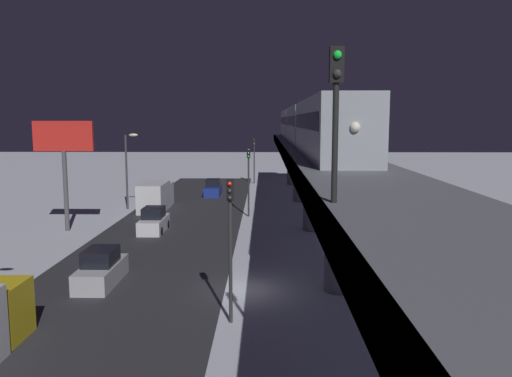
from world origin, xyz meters
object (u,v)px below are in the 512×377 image
at_px(sedan_silver, 101,270).
at_px(traffic_light_near, 230,230).
at_px(rail_signal, 336,98).
at_px(commercial_billboard, 64,147).
at_px(delivery_van, 156,196).
at_px(sedan_white, 154,222).
at_px(subway_train, 305,124).
at_px(traffic_light_far, 254,154).
at_px(traffic_light_mid, 249,172).
at_px(sedan_blue, 213,189).

height_order(sedan_silver, traffic_light_near, traffic_light_near).
bearing_deg(rail_signal, commercial_billboard, -57.06).
bearing_deg(delivery_van, rail_signal, 108.65).
xyz_separation_m(sedan_white, traffic_light_near, (-7.50, 19.00, 3.41)).
xyz_separation_m(subway_train, rail_signal, (2.02, 36.35, 0.95)).
distance_m(sedan_white, traffic_light_far, 33.22).
bearing_deg(traffic_light_mid, sedan_blue, -70.96).
bearing_deg(traffic_light_far, traffic_light_mid, 90.00).
relative_size(sedan_blue, traffic_light_near, 0.69).
distance_m(sedan_white, traffic_light_mid, 10.55).
relative_size(subway_train, sedan_silver, 11.91).
bearing_deg(delivery_van, traffic_light_near, 107.91).
distance_m(subway_train, commercial_billboard, 21.81).
height_order(traffic_light_near, commercial_billboard, commercial_billboard).
bearing_deg(traffic_light_near, sedan_silver, -35.83).
bearing_deg(traffic_light_mid, sedan_white, 41.32).
bearing_deg(traffic_light_mid, commercial_billboard, 23.99).
bearing_deg(traffic_light_mid, subway_train, -157.61).
xyz_separation_m(sedan_blue, commercial_billboard, (9.90, 20.12, 6.03)).
relative_size(traffic_light_near, commercial_billboard, 0.72).
bearing_deg(sedan_white, sedan_silver, 90.00).
xyz_separation_m(delivery_van, traffic_light_far, (-9.50, -21.79, 2.85)).
bearing_deg(rail_signal, sedan_silver, -52.27).
bearing_deg(subway_train, rail_signal, 86.82).
height_order(sedan_white, sedan_blue, same).
relative_size(sedan_blue, sedan_silver, 0.95).
height_order(sedan_white, traffic_light_near, traffic_light_near).
distance_m(sedan_blue, traffic_light_far, 13.30).
relative_size(sedan_silver, traffic_light_near, 0.73).
xyz_separation_m(sedan_white, traffic_light_far, (-7.50, -32.19, 3.41)).
height_order(sedan_white, sedan_silver, same).
xyz_separation_m(subway_train, sedan_blue, (10.03, -11.42, -7.77)).
bearing_deg(traffic_light_far, sedan_silver, 80.69).
relative_size(traffic_light_near, traffic_light_far, 1.00).
bearing_deg(delivery_van, subway_train, 173.82).
distance_m(rail_signal, sedan_blue, 49.22).
distance_m(rail_signal, delivery_van, 40.88).
relative_size(subway_train, traffic_light_near, 8.67).
height_order(sedan_silver, delivery_van, delivery_van).
relative_size(subway_train, sedan_white, 12.20).
bearing_deg(commercial_billboard, rail_signal, 122.94).
bearing_deg(traffic_light_mid, rail_signal, 95.54).
bearing_deg(sedan_silver, commercial_billboard, -62.56).
bearing_deg(commercial_billboard, sedan_white, 179.23).
relative_size(rail_signal, traffic_light_far, 0.62).
xyz_separation_m(rail_signal, sedan_silver, (10.81, -13.97, -8.72)).
bearing_deg(traffic_light_near, sedan_white, -68.46).
relative_size(rail_signal, sedan_blue, 0.90).
bearing_deg(delivery_van, sedan_blue, -116.05).
height_order(rail_signal, sedan_silver, rail_signal).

